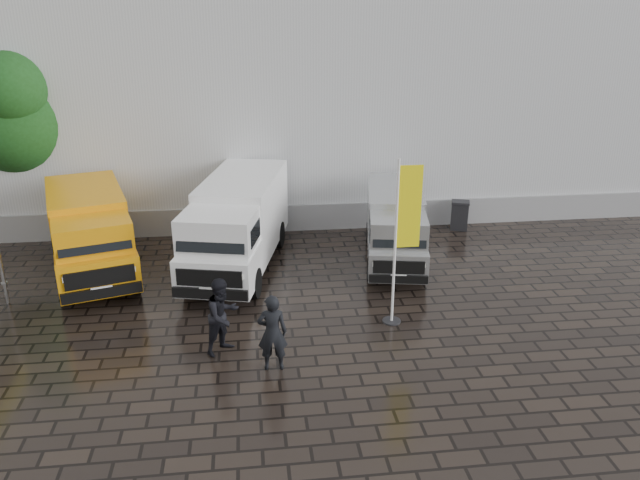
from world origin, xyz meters
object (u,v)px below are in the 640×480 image
object	(u,v)px
flagpole	(402,235)
person_front	(272,333)
van_yellow	(91,236)
van_white	(237,227)
van_silver	(395,228)
person_tent	(223,316)
wheelie_bin	(459,215)

from	to	relation	value
flagpole	person_front	xyz separation A→B (m)	(-3.48, -1.89, -1.54)
person_front	van_yellow	bearing A→B (deg)	-46.31
van_white	person_front	xyz separation A→B (m)	(0.80, -6.06, -0.45)
van_yellow	van_silver	size ratio (longest dim) A/B	1.07
van_silver	person_tent	xyz separation A→B (m)	(-5.49, -5.14, -0.17)
person_front	person_tent	xyz separation A→B (m)	(-1.16, 0.93, 0.02)
van_silver	person_front	xyz separation A→B (m)	(-4.32, -6.06, -0.19)
van_silver	flagpole	distance (m)	4.47
van_silver	wheelie_bin	world-z (taller)	van_silver
van_white	person_front	bearing A→B (deg)	-68.93
van_silver	person_tent	distance (m)	7.52
van_yellow	person_tent	distance (m)	6.60
van_yellow	van_white	xyz separation A→B (m)	(4.52, 0.03, 0.10)
wheelie_bin	person_front	size ratio (longest dim) A/B	0.57
wheelie_bin	person_tent	distance (m)	11.67
flagpole	van_white	bearing A→B (deg)	135.77
van_yellow	flagpole	world-z (taller)	flagpole
person_tent	van_white	bearing A→B (deg)	43.38
flagpole	wheelie_bin	world-z (taller)	flagpole
van_yellow	van_silver	world-z (taller)	van_yellow
wheelie_bin	person_tent	xyz separation A→B (m)	(-8.65, -7.82, 0.43)
wheelie_bin	van_white	bearing A→B (deg)	-143.79
van_white	person_front	size ratio (longest dim) A/B	3.40
flagpole	van_yellow	bearing A→B (deg)	154.81
van_silver	person_tent	size ratio (longest dim) A/B	2.71
van_silver	person_front	world-z (taller)	van_silver
van_yellow	flagpole	size ratio (longest dim) A/B	1.25
van_white	wheelie_bin	bearing A→B (deg)	31.46
van_silver	flagpole	xyz separation A→B (m)	(-0.84, -4.17, 1.35)
van_white	van_yellow	bearing A→B (deg)	-166.11
van_yellow	wheelie_bin	size ratio (longest dim) A/B	5.18
van_yellow	flagpole	distance (m)	9.81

